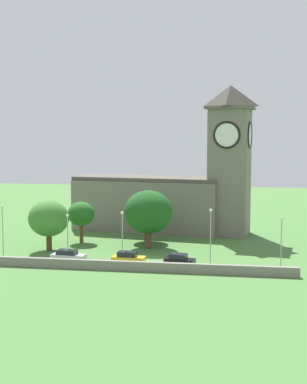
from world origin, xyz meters
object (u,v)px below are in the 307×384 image
object	(u,v)px
streetlamp_west_mid	(68,228)
streetlamp_east_mid	(211,228)
tree_by_tower	(148,212)
church	(174,189)
tree_churchyard	(81,214)
streetlamp_west_end	(2,223)
tree_riverside_west	(147,215)
car_black	(179,260)
tree_riverside_east	(49,218)
streetlamp_central	(122,228)
streetlamp_east_end	(281,233)
car_silver	(68,256)
car_yellow	(128,258)

from	to	relation	value
streetlamp_west_mid	streetlamp_east_mid	world-z (taller)	streetlamp_east_mid
streetlamp_west_mid	tree_by_tower	bearing A→B (deg)	41.45
church	tree_churchyard	world-z (taller)	church
streetlamp_west_end	tree_riverside_west	bearing A→B (deg)	38.10
streetlamp_east_mid	tree_churchyard	distance (m)	25.38
car_black	tree_churchyard	bearing A→B (deg)	141.55
streetlamp_west_end	tree_riverside_east	world-z (taller)	tree_riverside_east
streetlamp_central	tree_by_tower	xyz separation A→B (m)	(2.19, 9.01, 1.01)
car_black	streetlamp_west_mid	xyz separation A→B (m)	(-16.37, 2.55, 3.46)
streetlamp_west_end	streetlamp_east_end	size ratio (longest dim) A/B	1.13
church	car_silver	size ratio (longest dim) A/B	6.75
tree_churchyard	car_silver	bearing A→B (deg)	-80.95
streetlamp_west_mid	church	bearing A→B (deg)	62.67
church	tree_churchyard	distance (m)	18.95
streetlamp_west_mid	tree_by_tower	distance (m)	13.65
tree_by_tower	streetlamp_west_mid	bearing A→B (deg)	-138.55
car_silver	tree_riverside_west	bearing A→B (deg)	62.58
car_black	streetlamp_west_end	world-z (taller)	streetlamp_west_end
tree_by_tower	streetlamp_west_end	bearing A→B (deg)	-153.75
car_yellow	streetlamp_east_mid	size ratio (longest dim) A/B	0.58
car_yellow	streetlamp_central	distance (m)	4.81
streetlamp_west_end	streetlamp_central	xyz separation A→B (m)	(17.51, 0.70, -0.39)
streetlamp_east_end	car_yellow	bearing A→B (deg)	-172.85
car_black	streetlamp_west_end	bearing A→B (deg)	175.95
streetlamp_central	tree_riverside_west	size ratio (longest dim) A/B	1.00
car_black	streetlamp_central	distance (m)	9.53
tree_by_tower	tree_churchyard	xyz separation A→B (m)	(-11.63, 2.60, -0.96)
car_yellow	tree_by_tower	xyz separation A→B (m)	(0.78, 11.71, 4.73)
car_yellow	tree_by_tower	world-z (taller)	tree_by_tower
car_silver	tree_riverside_west	world-z (taller)	tree_riverside_west
tree_churchyard	tree_riverside_east	bearing A→B (deg)	-113.77
church	streetlamp_west_mid	world-z (taller)	church
car_silver	streetlamp_east_mid	world-z (taller)	streetlamp_east_mid
streetlamp_west_mid	tree_riverside_west	world-z (taller)	tree_riverside_west
church	car_yellow	distance (m)	27.85
streetlamp_west_end	streetlamp_east_end	xyz separation A→B (m)	(39.37, 0.57, -0.51)
streetlamp_west_end	tree_riverside_west	size ratio (longest dim) A/B	1.10
streetlamp_central	tree_riverside_west	xyz separation A→B (m)	(1.10, 13.89, -0.23)
church	tree_riverside_east	xyz separation A→B (m)	(-16.96, -19.43, -2.86)
tree_by_tower	streetlamp_east_end	bearing A→B (deg)	-24.94
tree_riverside_east	tree_riverside_west	size ratio (longest dim) A/B	1.11
church	tree_churchyard	bearing A→B (deg)	-138.06
church	streetlamp_west_end	distance (m)	33.26
streetlamp_east_end	tree_by_tower	size ratio (longest dim) A/B	0.74
streetlamp_east_end	church	bearing A→B (deg)	125.67
car_silver	tree_churchyard	world-z (taller)	tree_churchyard
streetlamp_central	church	bearing A→B (deg)	79.53
car_silver	streetlamp_east_mid	distance (m)	20.17
car_black	tree_churchyard	size ratio (longest dim) A/B	0.63
streetlamp_east_end	streetlamp_central	bearing A→B (deg)	179.64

